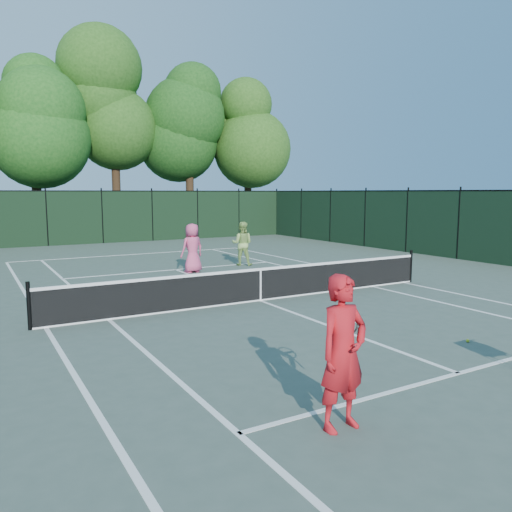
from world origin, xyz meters
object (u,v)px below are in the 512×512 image
loose_ball_near_cart (346,345)px  player_green (242,244)px  coach (343,353)px  player_pink (192,248)px  loose_ball_midcourt (468,341)px

loose_ball_near_cart → player_green: bearing=71.8°
coach → player_pink: size_ratio=1.08×
coach → player_green: coach is taller
player_pink → loose_ball_near_cart: bearing=74.8°
loose_ball_near_cart → loose_ball_midcourt: bearing=-24.1°
coach → player_pink: (3.21, 12.36, -0.07)m
coach → player_green: 14.26m
player_green → loose_ball_midcourt: (-1.18, -11.52, -0.85)m
player_pink → loose_ball_near_cart: (-0.96, -9.80, -0.88)m
player_green → loose_ball_midcourt: 11.61m
coach → player_pink: bearing=71.6°
player_pink → player_green: size_ratio=1.03×
coach → player_green: bearing=62.6°
loose_ball_midcourt → player_green: bearing=84.1°
loose_ball_midcourt → coach: bearing=-161.0°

